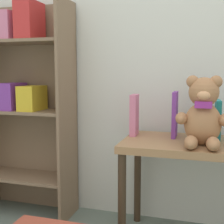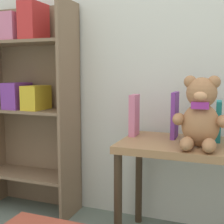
{
  "view_description": "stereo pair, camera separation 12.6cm",
  "coord_description": "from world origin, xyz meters",
  "px_view_note": "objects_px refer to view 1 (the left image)",
  "views": [
    {
      "loc": [
        0.27,
        -0.5,
        0.89
      ],
      "look_at": [
        -0.21,
        1.12,
        0.67
      ],
      "focal_mm": 50.0,
      "sensor_mm": 36.0,
      "label": 1
    },
    {
      "loc": [
        0.39,
        -0.46,
        0.89
      ],
      "look_at": [
        -0.21,
        1.12,
        0.67
      ],
      "focal_mm": 50.0,
      "sensor_mm": 36.0,
      "label": 2
    }
  ],
  "objects_px": {
    "teddy_bear": "(203,114)",
    "book_standing_pink": "(134,115)",
    "book_standing_purple": "(175,114)",
    "book_standing_teal": "(218,120)",
    "display_table": "(194,158)",
    "bookshelf_side": "(26,95)"
  },
  "relations": [
    {
      "from": "teddy_bear",
      "to": "book_standing_teal",
      "type": "xyz_separation_m",
      "value": [
        0.07,
        0.17,
        -0.05
      ]
    },
    {
      "from": "bookshelf_side",
      "to": "display_table",
      "type": "height_order",
      "value": "bookshelf_side"
    },
    {
      "from": "display_table",
      "to": "book_standing_purple",
      "type": "distance_m",
      "value": 0.25
    },
    {
      "from": "display_table",
      "to": "book_standing_pink",
      "type": "distance_m",
      "value": 0.38
    },
    {
      "from": "bookshelf_side",
      "to": "book_standing_purple",
      "type": "bearing_deg",
      "value": -2.95
    },
    {
      "from": "bookshelf_side",
      "to": "book_standing_teal",
      "type": "relative_size",
      "value": 6.49
    },
    {
      "from": "display_table",
      "to": "teddy_bear",
      "type": "relative_size",
      "value": 2.16
    },
    {
      "from": "display_table",
      "to": "book_standing_purple",
      "type": "relative_size",
      "value": 2.95
    },
    {
      "from": "teddy_bear",
      "to": "book_standing_teal",
      "type": "relative_size",
      "value": 1.63
    },
    {
      "from": "bookshelf_side",
      "to": "book_standing_pink",
      "type": "height_order",
      "value": "bookshelf_side"
    },
    {
      "from": "teddy_bear",
      "to": "book_standing_purple",
      "type": "bearing_deg",
      "value": 131.36
    },
    {
      "from": "teddy_bear",
      "to": "display_table",
      "type": "bearing_deg",
      "value": 115.41
    },
    {
      "from": "teddy_bear",
      "to": "book_standing_purple",
      "type": "xyz_separation_m",
      "value": [
        -0.14,
        0.16,
        -0.03
      ]
    },
    {
      "from": "display_table",
      "to": "book_standing_purple",
      "type": "xyz_separation_m",
      "value": [
        -0.11,
        0.09,
        0.2
      ]
    },
    {
      "from": "book_standing_pink",
      "to": "book_standing_purple",
      "type": "relative_size",
      "value": 0.92
    },
    {
      "from": "teddy_bear",
      "to": "book_standing_teal",
      "type": "distance_m",
      "value": 0.19
    },
    {
      "from": "teddy_bear",
      "to": "book_standing_purple",
      "type": "relative_size",
      "value": 1.36
    },
    {
      "from": "book_standing_teal",
      "to": "book_standing_pink",
      "type": "bearing_deg",
      "value": -178.46
    },
    {
      "from": "display_table",
      "to": "book_standing_purple",
      "type": "bearing_deg",
      "value": 140.57
    },
    {
      "from": "bookshelf_side",
      "to": "teddy_bear",
      "type": "height_order",
      "value": "bookshelf_side"
    },
    {
      "from": "teddy_bear",
      "to": "bookshelf_side",
      "type": "bearing_deg",
      "value": 168.82
    },
    {
      "from": "teddy_bear",
      "to": "book_standing_pink",
      "type": "distance_m",
      "value": 0.39
    }
  ]
}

